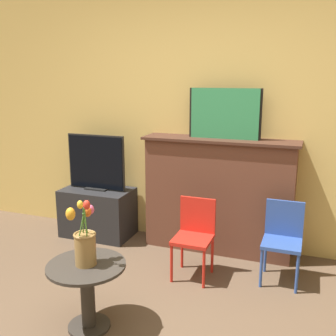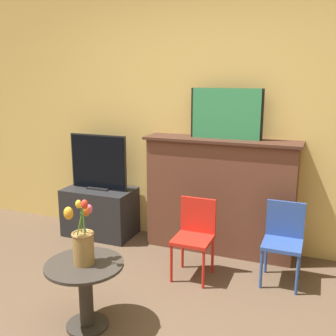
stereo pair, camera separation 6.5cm
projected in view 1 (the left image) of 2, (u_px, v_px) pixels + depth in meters
The scene contains 9 objects.
wall_back at pixel (209, 110), 3.81m from camera, with size 8.00×0.06×2.70m.
fireplace_mantel at pixel (218, 194), 3.77m from camera, with size 1.46×0.34×1.11m.
painting at pixel (225, 114), 3.59m from camera, with size 0.67×0.03×0.46m.
tv_stand at pixel (98, 212), 4.19m from camera, with size 0.73×0.44×0.51m.
tv_monitor at pixel (96, 163), 4.08m from camera, with size 0.64×0.12×0.58m.
chair_red at pixel (195, 232), 3.31m from camera, with size 0.31×0.31×0.66m.
chair_blue at pixel (283, 236), 3.24m from camera, with size 0.31×0.31×0.66m.
side_table at pixel (87, 286), 2.61m from camera, with size 0.52×0.52×0.47m.
vase_tulips at pixel (85, 242), 2.54m from camera, with size 0.15×0.22×0.45m.
Camera 1 is at (0.97, -1.60, 1.67)m, focal length 42.00 mm.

